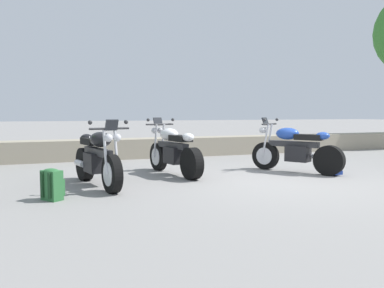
{
  "coord_description": "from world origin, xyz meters",
  "views": [
    {
      "loc": [
        -4.16,
        -6.2,
        1.27
      ],
      "look_at": [
        -1.34,
        1.2,
        0.65
      ],
      "focal_mm": 36.66,
      "sensor_mm": 36.0,
      "label": 1
    }
  ],
  "objects_px": {
    "motorcycle_white_centre": "(173,151)",
    "motorcycle_blue_far_right": "(295,150)",
    "motorcycle_black_near_left": "(97,159)",
    "rider_backpack": "(52,184)",
    "rider_helmet": "(335,169)"
  },
  "relations": [
    {
      "from": "motorcycle_black_near_left",
      "to": "motorcycle_white_centre",
      "type": "bearing_deg",
      "value": 25.74
    },
    {
      "from": "motorcycle_black_near_left",
      "to": "rider_backpack",
      "type": "xyz_separation_m",
      "value": [
        -0.77,
        -0.87,
        -0.24
      ]
    },
    {
      "from": "motorcycle_white_centre",
      "to": "rider_helmet",
      "type": "xyz_separation_m",
      "value": [
        3.05,
        -1.33,
        -0.35
      ]
    },
    {
      "from": "motorcycle_black_near_left",
      "to": "rider_backpack",
      "type": "relative_size",
      "value": 4.36
    },
    {
      "from": "motorcycle_black_near_left",
      "to": "motorcycle_white_centre",
      "type": "xyz_separation_m",
      "value": [
        1.65,
        0.79,
        0.0
      ]
    },
    {
      "from": "motorcycle_blue_far_right",
      "to": "rider_helmet",
      "type": "distance_m",
      "value": 0.93
    },
    {
      "from": "motorcycle_blue_far_right",
      "to": "rider_backpack",
      "type": "bearing_deg",
      "value": -168.22
    },
    {
      "from": "motorcycle_blue_far_right",
      "to": "rider_backpack",
      "type": "relative_size",
      "value": 3.93
    },
    {
      "from": "rider_backpack",
      "to": "rider_helmet",
      "type": "relative_size",
      "value": 1.68
    },
    {
      "from": "motorcycle_white_centre",
      "to": "motorcycle_blue_far_right",
      "type": "bearing_deg",
      "value": -13.94
    },
    {
      "from": "motorcycle_blue_far_right",
      "to": "motorcycle_black_near_left",
      "type": "bearing_deg",
      "value": -177.78
    },
    {
      "from": "motorcycle_white_centre",
      "to": "rider_backpack",
      "type": "bearing_deg",
      "value": -145.37
    },
    {
      "from": "motorcycle_blue_far_right",
      "to": "rider_backpack",
      "type": "distance_m",
      "value": 5.07
    },
    {
      "from": "rider_backpack",
      "to": "motorcycle_blue_far_right",
      "type": "bearing_deg",
      "value": 11.78
    },
    {
      "from": "rider_backpack",
      "to": "motorcycle_white_centre",
      "type": "bearing_deg",
      "value": 34.63
    }
  ]
}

